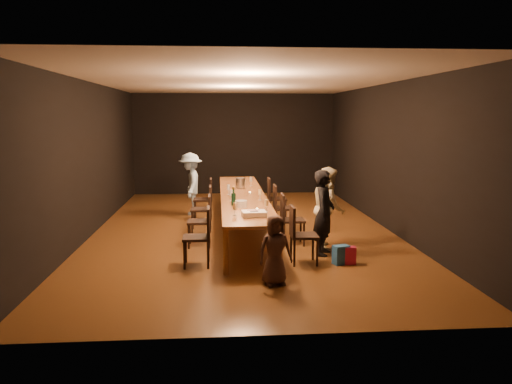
{
  "coord_description": "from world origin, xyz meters",
  "views": [
    {
      "loc": [
        -0.51,
        -10.03,
        2.33
      ],
      "look_at": [
        0.17,
        -1.34,
        1.0
      ],
      "focal_mm": 35.0,
      "sensor_mm": 36.0,
      "label": 1
    }
  ],
  "objects": [
    {
      "name": "wineglass_5",
      "position": [
        0.25,
        1.26,
        0.85
      ],
      "size": [
        0.06,
        0.06,
        0.21
      ],
      "primitive_type": null,
      "color": "silver",
      "rests_on": "table"
    },
    {
      "name": "man_blue",
      "position": [
        -1.15,
        1.77,
        0.74
      ],
      "size": [
        0.61,
        0.99,
        1.47
      ],
      "primitive_type": "imported",
      "rotation": [
        0.0,
        0.0,
        -1.51
      ],
      "color": "#95BCE6",
      "rests_on": "ground"
    },
    {
      "name": "wineglass_4",
      "position": [
        -0.29,
        -0.01,
        0.85
      ],
      "size": [
        0.06,
        0.06,
        0.21
      ],
      "primitive_type": null,
      "color": "silver",
      "rests_on": "table"
    },
    {
      "name": "birthday_cake",
      "position": [
        0.06,
        -2.27,
        0.79
      ],
      "size": [
        0.4,
        0.32,
        0.09
      ],
      "rotation": [
        0.0,
        0.0,
        0.06
      ],
      "color": "white",
      "rests_on": "table"
    },
    {
      "name": "ice_bucket",
      "position": [
        -0.01,
        0.88,
        0.86
      ],
      "size": [
        0.23,
        0.23,
        0.23
      ],
      "primitive_type": "cylinder",
      "rotation": [
        0.0,
        0.0,
        0.1
      ],
      "color": "silver",
      "rests_on": "table"
    },
    {
      "name": "chair_left_1",
      "position": [
        -0.85,
        -1.2,
        0.47
      ],
      "size": [
        0.42,
        0.42,
        0.93
      ],
      "primitive_type": null,
      "rotation": [
        0.0,
        0.0,
        1.57
      ],
      "color": "black",
      "rests_on": "ground"
    },
    {
      "name": "table",
      "position": [
        0.0,
        0.0,
        0.7
      ],
      "size": [
        0.9,
        6.0,
        0.75
      ],
      "color": "brown",
      "rests_on": "ground"
    },
    {
      "name": "room_shell",
      "position": [
        0.0,
        0.0,
        2.08
      ],
      "size": [
        6.04,
        10.04,
        3.02
      ],
      "color": "black",
      "rests_on": "ground"
    },
    {
      "name": "child",
      "position": [
        0.27,
        -3.36,
        0.49
      ],
      "size": [
        0.54,
        0.42,
        0.98
      ],
      "primitive_type": "imported",
      "rotation": [
        0.0,
        0.0,
        0.24
      ],
      "color": "#442D26",
      "rests_on": "ground"
    },
    {
      "name": "tealight_near",
      "position": [
        0.15,
        -1.77,
        0.77
      ],
      "size": [
        0.05,
        0.05,
        0.03
      ],
      "primitive_type": "cylinder",
      "color": "#B2B7B2",
      "rests_on": "table"
    },
    {
      "name": "gift_bag_blue",
      "position": [
        1.43,
        -2.5,
        0.15
      ],
      "size": [
        0.28,
        0.23,
        0.3
      ],
      "primitive_type": "cube",
      "rotation": [
        0.0,
        0.0,
        0.3
      ],
      "color": "#215492",
      "rests_on": "ground"
    },
    {
      "name": "tealight_far",
      "position": [
        0.15,
        2.07,
        0.77
      ],
      "size": [
        0.05,
        0.05,
        0.03
      ],
      "primitive_type": "cylinder",
      "color": "#B2B7B2",
      "rests_on": "table"
    },
    {
      "name": "champagne_bottle",
      "position": [
        -0.23,
        -1.27,
        0.92
      ],
      "size": [
        0.08,
        0.08,
        0.33
      ],
      "primitive_type": null,
      "rotation": [
        0.0,
        0.0,
        0.03
      ],
      "color": "black",
      "rests_on": "table"
    },
    {
      "name": "tealight_mid",
      "position": [
        0.15,
        0.07,
        0.77
      ],
      "size": [
        0.05,
        0.05,
        0.03
      ],
      "primitive_type": "cylinder",
      "color": "#B2B7B2",
      "rests_on": "table"
    },
    {
      "name": "gift_bag_red",
      "position": [
        1.54,
        -2.51,
        0.14
      ],
      "size": [
        0.25,
        0.15,
        0.28
      ],
      "primitive_type": "cube",
      "rotation": [
        0.0,
        0.0,
        -0.08
      ],
      "color": "#B51B45",
      "rests_on": "ground"
    },
    {
      "name": "ground",
      "position": [
        0.0,
        0.0,
        0.0
      ],
      "size": [
        10.0,
        10.0,
        0.0
      ],
      "primitive_type": "plane",
      "color": "#452911",
      "rests_on": "ground"
    },
    {
      "name": "woman_tan",
      "position": [
        1.45,
        -1.45,
        0.72
      ],
      "size": [
        0.57,
        0.72,
        1.44
      ],
      "primitive_type": "imported",
      "rotation": [
        0.0,
        0.0,
        1.53
      ],
      "color": "beige",
      "rests_on": "ground"
    },
    {
      "name": "wineglass_3",
      "position": [
        0.29,
        -0.73,
        0.85
      ],
      "size": [
        0.06,
        0.06,
        0.21
      ],
      "primitive_type": null,
      "color": "beige",
      "rests_on": "table"
    },
    {
      "name": "wineglass_2",
      "position": [
        -0.26,
        -0.78,
        0.85
      ],
      "size": [
        0.06,
        0.06,
        0.21
      ],
      "primitive_type": null,
      "color": "silver",
      "rests_on": "table"
    },
    {
      "name": "woman_birthday",
      "position": [
        1.27,
        -1.91,
        0.72
      ],
      "size": [
        0.5,
        0.61,
        1.44
      ],
      "primitive_type": "imported",
      "rotation": [
        0.0,
        0.0,
        1.23
      ],
      "color": "black",
      "rests_on": "ground"
    },
    {
      "name": "wineglass_1",
      "position": [
        0.3,
        -1.9,
        0.85
      ],
      "size": [
        0.06,
        0.06,
        0.21
      ],
      "primitive_type": null,
      "color": "beige",
      "rests_on": "table"
    },
    {
      "name": "chair_left_3",
      "position": [
        -0.85,
        1.2,
        0.47
      ],
      "size": [
        0.42,
        0.42,
        0.93
      ],
      "primitive_type": null,
      "rotation": [
        0.0,
        0.0,
        1.57
      ],
      "color": "black",
      "rests_on": "ground"
    },
    {
      "name": "chair_right_2",
      "position": [
        0.85,
        0.0,
        0.47
      ],
      "size": [
        0.42,
        0.42,
        0.93
      ],
      "primitive_type": null,
      "rotation": [
        0.0,
        0.0,
        -1.57
      ],
      "color": "black",
      "rests_on": "ground"
    },
    {
      "name": "chair_left_2",
      "position": [
        -0.85,
        0.0,
        0.47
      ],
      "size": [
        0.42,
        0.42,
        0.93
      ],
      "primitive_type": null,
      "rotation": [
        0.0,
        0.0,
        1.57
      ],
      "color": "black",
      "rests_on": "ground"
    },
    {
      "name": "chair_right_1",
      "position": [
        0.85,
        -1.2,
        0.47
      ],
      "size": [
        0.42,
        0.42,
        0.93
      ],
      "primitive_type": null,
      "rotation": [
        0.0,
        0.0,
        -1.57
      ],
      "color": "black",
      "rests_on": "ground"
    },
    {
      "name": "chair_right_0",
      "position": [
        0.85,
        -2.4,
        0.47
      ],
      "size": [
        0.42,
        0.42,
        0.93
      ],
      "primitive_type": null,
      "rotation": [
        0.0,
        0.0,
        -1.57
      ],
      "color": "black",
      "rests_on": "ground"
    },
    {
      "name": "wineglass_0",
      "position": [
        -0.24,
        -2.18,
        0.85
      ],
      "size": [
        0.06,
        0.06,
        0.21
      ],
      "primitive_type": null,
      "color": "beige",
      "rests_on": "table"
    },
    {
      "name": "plate_stack",
      "position": [
        -0.1,
        -1.46,
        0.81
      ],
      "size": [
        0.26,
        0.26,
        0.12
      ],
      "primitive_type": "cylinder",
      "rotation": [
        0.0,
        0.0,
        -0.27
      ],
      "color": "white",
      "rests_on": "table"
    },
    {
      "name": "chair_right_3",
      "position": [
        0.85,
        1.2,
        0.47
      ],
      "size": [
        0.42,
        0.42,
        0.93
      ],
      "primitive_type": null,
      "rotation": [
        0.0,
        0.0,
        -1.57
      ],
      "color": "black",
      "rests_on": "ground"
    },
    {
      "name": "chair_left_0",
      "position": [
        -0.85,
        -2.4,
        0.47
      ],
      "size": [
        0.42,
        0.42,
        0.93
      ],
      "primitive_type": null,
      "rotation": [
        0.0,
        0.0,
        1.57
      ],
      "color": "black",
      "rests_on": "ground"
    }
  ]
}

